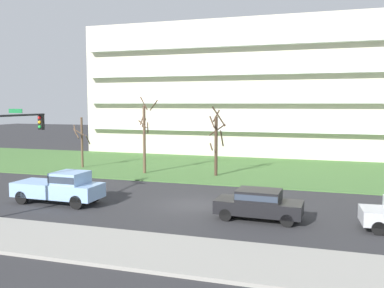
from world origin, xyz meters
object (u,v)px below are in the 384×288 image
Objects in this scene: tree_far_left at (82,141)px; sedan_black_near_left at (259,203)px; tree_left at (145,135)px; tree_center at (216,142)px; pickup_blue_center_left at (61,187)px; traffic_signal_mast at (3,141)px.

tree_far_left reaches higher than sedan_black_near_left.
tree_center is (6.07, 0.58, -0.45)m from tree_left.
pickup_blue_center_left is at bearing -92.81° from tree_left.
tree_center is at bearing -2.52° from tree_far_left.
traffic_signal_mast is (-8.39, -14.32, 1.09)m from tree_center.
pickup_blue_center_left is at bearing -119.41° from tree_center.
tree_left reaches higher than tree_far_left.
sedan_black_near_left is (5.16, -11.75, -1.99)m from tree_center.
tree_left is 6.12m from tree_center.
tree_left reaches higher than pickup_blue_center_left.
tree_center reaches higher than tree_far_left.
pickup_blue_center_left is at bearing -62.93° from tree_far_left.
tree_left reaches higher than sedan_black_near_left.
tree_far_left is 15.63m from traffic_signal_mast.
tree_center is 1.29× the size of sedan_black_near_left.
traffic_signal_mast is at bearing -120.38° from tree_center.
pickup_blue_center_left is 0.95× the size of traffic_signal_mast.
tree_far_left is at bearing 170.45° from tree_left.
sedan_black_near_left is at bearing 1.09° from pickup_blue_center_left.
tree_center is at bearing 59.62° from traffic_signal_mast.
sedan_black_near_left is (11.24, -11.16, -2.44)m from tree_left.
pickup_blue_center_left is at bearing 55.44° from traffic_signal_mast.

